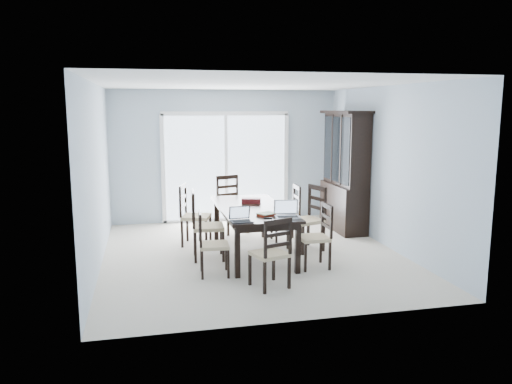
% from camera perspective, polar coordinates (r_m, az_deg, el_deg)
% --- Properties ---
extents(floor, '(5.00, 5.00, 0.00)m').
position_cam_1_polar(floor, '(7.81, -0.42, -7.16)').
color(floor, beige).
rests_on(floor, ground).
extents(ceiling, '(5.00, 5.00, 0.00)m').
position_cam_1_polar(ceiling, '(7.48, -0.45, 12.28)').
color(ceiling, white).
rests_on(ceiling, back_wall).
extents(back_wall, '(4.50, 0.02, 2.60)m').
position_cam_1_polar(back_wall, '(9.98, -3.48, 4.12)').
color(back_wall, '#A4B5C4').
rests_on(back_wall, floor).
extents(wall_left, '(0.02, 5.00, 2.60)m').
position_cam_1_polar(wall_left, '(7.40, -17.74, 1.76)').
color(wall_left, '#A4B5C4').
rests_on(wall_left, floor).
extents(wall_right, '(0.02, 5.00, 2.60)m').
position_cam_1_polar(wall_right, '(8.30, 14.94, 2.70)').
color(wall_right, '#A4B5C4').
rests_on(wall_right, floor).
extents(balcony, '(4.50, 2.00, 0.10)m').
position_cam_1_polar(balcony, '(11.16, -4.23, -2.32)').
color(balcony, gray).
rests_on(balcony, ground).
extents(railing, '(4.50, 0.06, 1.10)m').
position_cam_1_polar(railing, '(12.03, -4.97, 1.45)').
color(railing, '#99999E').
rests_on(railing, balcony).
extents(dining_table, '(1.00, 2.20, 0.75)m').
position_cam_1_polar(dining_table, '(7.64, -0.43, -2.32)').
color(dining_table, black).
rests_on(dining_table, floor).
extents(china_hutch, '(0.50, 1.38, 2.20)m').
position_cam_1_polar(china_hutch, '(9.36, 10.13, 2.22)').
color(china_hutch, black).
rests_on(china_hutch, floor).
extents(sliding_door, '(2.52, 0.05, 2.18)m').
position_cam_1_polar(sliding_door, '(9.98, -3.45, 2.89)').
color(sliding_door, silver).
rests_on(sliding_door, floor).
extents(chair_left_near, '(0.42, 0.41, 1.02)m').
position_cam_1_polar(chair_left_near, '(6.77, -5.54, -5.09)').
color(chair_left_near, black).
rests_on(chair_left_near, floor).
extents(chair_left_mid, '(0.50, 0.48, 1.20)m').
position_cam_1_polar(chair_left_mid, '(7.48, -6.27, -2.92)').
color(chair_left_mid, black).
rests_on(chair_left_mid, floor).
extents(chair_left_far, '(0.56, 0.55, 1.17)m').
position_cam_1_polar(chair_left_far, '(8.29, -7.54, -1.84)').
color(chair_left_far, black).
rests_on(chair_left_far, floor).
extents(chair_right_near, '(0.41, 0.40, 1.06)m').
position_cam_1_polar(chair_right_near, '(7.14, 7.31, -4.19)').
color(chair_right_near, black).
rests_on(chair_right_near, floor).
extents(chair_right_mid, '(0.57, 0.57, 1.19)m').
position_cam_1_polar(chair_right_mid, '(8.00, 6.33, -2.16)').
color(chair_right_mid, black).
rests_on(chair_right_mid, floor).
extents(chair_right_far, '(0.45, 0.43, 1.11)m').
position_cam_1_polar(chair_right_far, '(8.47, 3.96, -1.74)').
color(chair_right_far, black).
rests_on(chair_right_far, floor).
extents(chair_end_near, '(0.51, 0.52, 1.06)m').
position_cam_1_polar(chair_end_near, '(6.22, 2.00, -6.15)').
color(chair_end_near, black).
rests_on(chair_end_near, floor).
extents(chair_end_far, '(0.56, 0.57, 1.19)m').
position_cam_1_polar(chair_end_far, '(9.14, -2.97, -0.63)').
color(chair_end_far, black).
rests_on(chair_end_far, floor).
extents(laptop_dark, '(0.30, 0.22, 0.20)m').
position_cam_1_polar(laptop_dark, '(6.64, -1.64, -3.04)').
color(laptop_dark, black).
rests_on(laptop_dark, dining_table).
extents(laptop_silver, '(0.37, 0.28, 0.24)m').
position_cam_1_polar(laptop_silver, '(6.90, 3.63, -2.50)').
color(laptop_silver, '#BDBDBF').
rests_on(laptop_silver, dining_table).
extents(book_stack, '(0.30, 0.28, 0.04)m').
position_cam_1_polar(book_stack, '(7.03, 1.18, -2.56)').
color(book_stack, maroon).
rests_on(book_stack, dining_table).
extents(cell_phone, '(0.13, 0.10, 0.01)m').
position_cam_1_polar(cell_phone, '(6.85, 1.39, -3.00)').
color(cell_phone, black).
rests_on(cell_phone, dining_table).
extents(game_box, '(0.33, 0.22, 0.08)m').
position_cam_1_polar(game_box, '(7.95, -0.55, -1.00)').
color(game_box, '#501011').
rests_on(game_box, dining_table).
extents(hot_tub, '(2.18, 2.04, 0.96)m').
position_cam_1_polar(hot_tub, '(11.12, -7.80, 0.36)').
color(hot_tub, maroon).
rests_on(hot_tub, balcony).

